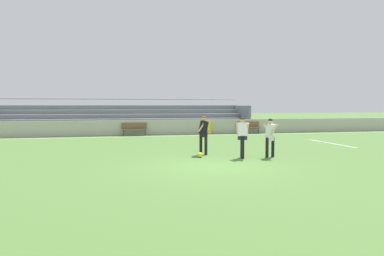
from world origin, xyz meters
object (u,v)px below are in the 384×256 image
object	(u,v)px
player_dark_pressing_high	(203,131)
player_white_dropping_back	(270,134)
bench_far_left	(248,126)
bleacher_stand	(122,118)
player_white_overlapping	(242,134)
soccer_ball	(200,155)
bench_far_right	(134,128)
trash_bin	(208,128)

from	to	relation	value
player_dark_pressing_high	player_white_dropping_back	size ratio (longest dim) A/B	1.05
bench_far_left	bleacher_stand	bearing A→B (deg)	161.75
player_white_overlapping	player_white_dropping_back	xyz separation A→B (m)	(1.19, -0.08, -0.04)
player_dark_pressing_high	soccer_ball	distance (m)	1.26
bench_far_left	player_white_overlapping	size ratio (longest dim) A/B	1.07
bleacher_stand	bench_far_right	world-z (taller)	bleacher_stand
bench_far_right	bleacher_stand	bearing A→B (deg)	104.19
player_white_dropping_back	soccer_ball	distance (m)	3.04
bleacher_stand	bench_far_left	distance (m)	10.04
player_white_dropping_back	bench_far_right	bearing A→B (deg)	112.88
bench_far_left	player_white_overlapping	bearing A→B (deg)	-112.91
player_white_dropping_back	bleacher_stand	bearing A→B (deg)	111.13
bench_far_left	soccer_ball	xyz separation A→B (m)	(-6.62, -11.23, -0.44)
bleacher_stand	player_white_dropping_back	size ratio (longest dim) A/B	12.68
bench_far_right	soccer_ball	size ratio (longest dim) A/B	8.18
player_white_dropping_back	soccer_ball	xyz separation A→B (m)	(-2.86, 0.55, -0.85)
trash_bin	player_white_overlapping	size ratio (longest dim) A/B	0.52
trash_bin	bench_far_left	bearing A→B (deg)	-2.58
bench_far_right	player_dark_pressing_high	size ratio (longest dim) A/B	1.06
bench_far_left	player_dark_pressing_high	xyz separation A→B (m)	(-6.27, -10.43, 0.47)
trash_bin	player_white_dropping_back	bearing A→B (deg)	-92.67
player_white_overlapping	soccer_ball	distance (m)	1.95
bench_far_left	soccer_ball	world-z (taller)	bench_far_left
trash_bin	bench_far_right	bearing A→B (deg)	-178.50
bench_far_right	trash_bin	bearing A→B (deg)	1.50
bench_far_left	player_white_dropping_back	distance (m)	12.37
bench_far_right	soccer_ball	bearing A→B (deg)	-79.38
player_dark_pressing_high	soccer_ball	xyz separation A→B (m)	(-0.34, -0.80, -0.91)
bench_far_right	player_dark_pressing_high	xyz separation A→B (m)	(2.45, -10.43, 0.47)
player_white_overlapping	player_white_dropping_back	size ratio (longest dim) A/B	1.04
bench_far_right	trash_bin	world-z (taller)	bench_far_right
bench_far_left	trash_bin	distance (m)	3.20
player_dark_pressing_high	bleacher_stand	bearing A→B (deg)	103.45
bleacher_stand	trash_bin	xyz separation A→B (m)	(6.32, -2.99, -0.72)
trash_bin	player_white_overlapping	distance (m)	11.99
bench_far_left	player_white_overlapping	distance (m)	12.71
bleacher_stand	bench_far_left	xyz separation A→B (m)	(9.52, -3.14, -0.61)
bench_far_left	player_white_dropping_back	xyz separation A→B (m)	(-3.75, -11.78, 0.41)
bleacher_stand	player_dark_pressing_high	xyz separation A→B (m)	(3.24, -13.56, -0.14)
bench_far_right	soccer_ball	world-z (taller)	bench_far_right
bleacher_stand	trash_bin	distance (m)	7.03
bench_far_right	player_dark_pressing_high	bearing A→B (deg)	-76.77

